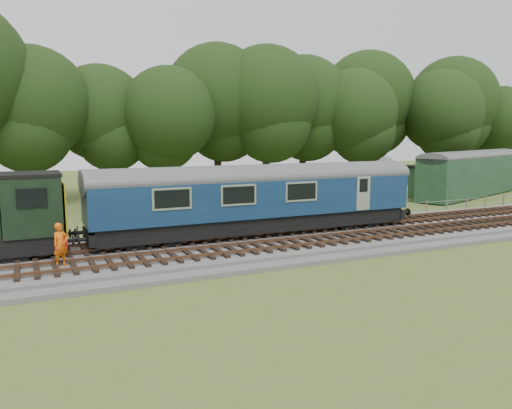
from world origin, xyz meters
name	(u,v)px	position (x,y,z in m)	size (l,w,h in m)	color
ground	(349,237)	(0.00, 0.00, 0.00)	(120.00, 120.00, 0.00)	#516023
ballast	(349,234)	(0.00, 0.00, 0.17)	(70.00, 7.00, 0.35)	#4C4C4F
track_north	(335,226)	(0.00, 1.40, 0.42)	(67.20, 2.40, 0.21)	black
track_south	(367,235)	(0.00, -1.60, 0.42)	(67.20, 2.40, 0.21)	black
fence	(308,224)	(0.00, 4.50, 0.00)	(64.00, 0.12, 1.00)	#6B6054
tree_line	(214,194)	(0.00, 22.00, 0.00)	(70.00, 8.00, 18.00)	black
dmu_railcar	(259,193)	(-4.90, 1.40, 2.61)	(18.05, 2.86, 3.88)	black
worker	(61,245)	(-15.16, -1.18, 1.27)	(0.67, 0.44, 1.83)	#F3600C
parked_coach	(471,171)	(21.15, 10.61, 2.32)	(16.19, 8.09, 4.14)	#19371F
shed	(428,182)	(16.55, 11.22, 1.48)	(3.98, 3.98, 2.92)	#19371F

